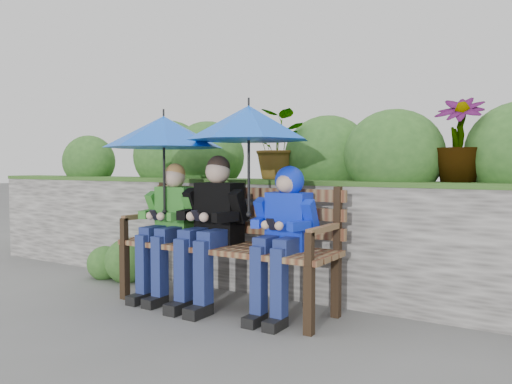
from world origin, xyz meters
The scene contains 8 objects.
ground centered at (0.00, 0.00, 0.00)m, with size 60.00×60.00×0.00m, color #5C5C59.
garden_backdrop centered at (-0.02, 1.63, 0.59)m, with size 8.00×2.83×1.72m.
park_bench centered at (-0.29, 0.16, 0.57)m, with size 1.89×0.55×1.00m.
boy_left centered at (-0.87, 0.07, 0.67)m, with size 0.50×0.58×1.18m.
boy_middle centered at (-0.41, 0.06, 0.69)m, with size 0.55×0.64×1.24m.
boy_right centered at (0.25, 0.08, 0.70)m, with size 0.48×0.59×1.15m.
umbrella_left centered at (-0.90, 0.05, 1.45)m, with size 1.03×1.03×0.91m.
umbrella_right centered at (-0.05, 0.07, 1.49)m, with size 0.97×0.97×0.93m.
Camera 1 is at (2.04, -3.20, 1.15)m, focal length 35.00 mm.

